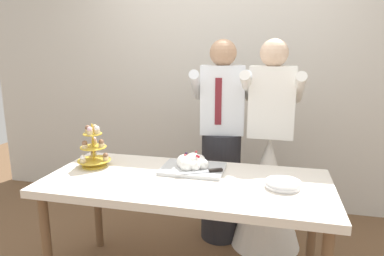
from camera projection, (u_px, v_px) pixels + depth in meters
name	position (u px, v px, depth m)	size (l,w,h in m)	color
rear_wall	(223.00, 63.00, 3.41)	(5.20, 0.10, 2.90)	beige
dessert_table	(186.00, 190.00, 2.20)	(1.80, 0.80, 0.78)	silver
cupcake_stand	(94.00, 149.00, 2.40)	(0.23, 0.23, 0.31)	gold
main_cake_tray	(192.00, 165.00, 2.33)	(0.42, 0.33, 0.12)	silver
plate_stack	(283.00, 184.00, 2.04)	(0.21, 0.21, 0.04)	white
person_groom	(221.00, 153.00, 2.82)	(0.52, 0.54, 1.66)	#232328
person_bride	(268.00, 177.00, 2.74)	(0.56, 0.56, 1.66)	white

